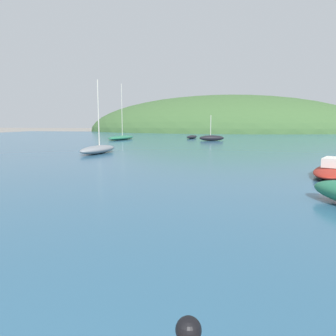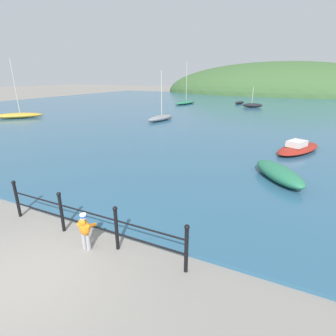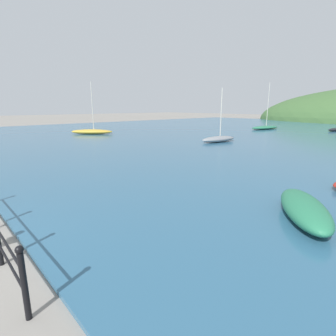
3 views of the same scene
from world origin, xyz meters
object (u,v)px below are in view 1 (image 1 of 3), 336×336
Objects in this scene: boat_blue_hull at (212,138)px; boat_nearest_quay at (192,137)px; boat_white_sailboat at (98,149)px; boat_twin_mast at (121,137)px; boat_far_right at (336,170)px.

boat_blue_hull reaches higher than boat_nearest_quay.
boat_white_sailboat is at bearing -112.38° from boat_blue_hull.
boat_white_sailboat is at bearing -100.61° from boat_nearest_quay.
boat_blue_hull is 0.59× the size of boat_white_sailboat.
boat_twin_mast is at bearing 103.82° from boat_white_sailboat.
boat_far_right is at bearing -27.71° from boat_white_sailboat.
boat_blue_hull is at bearing 67.62° from boat_white_sailboat.
boat_far_right reaches higher than boat_nearest_quay.
boat_white_sailboat reaches higher than boat_far_right.
boat_white_sailboat is 1.10× the size of boat_far_right.
boat_blue_hull reaches higher than boat_far_right.
boat_blue_hull is 22.01m from boat_far_right.
boat_twin_mast is 15.78m from boat_white_sailboat.
boat_twin_mast is 2.09× the size of boat_nearest_quay.
boat_white_sailboat is 13.54m from boat_far_right.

